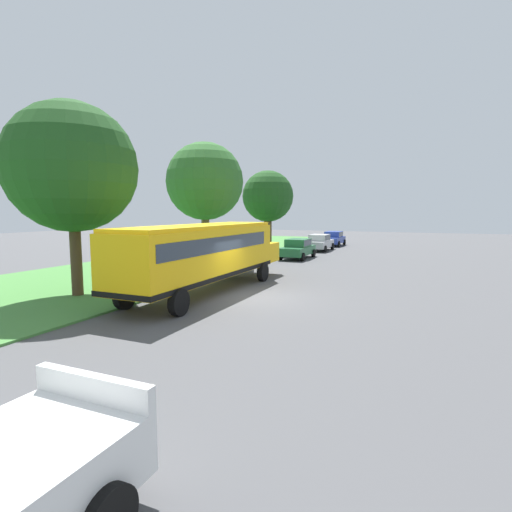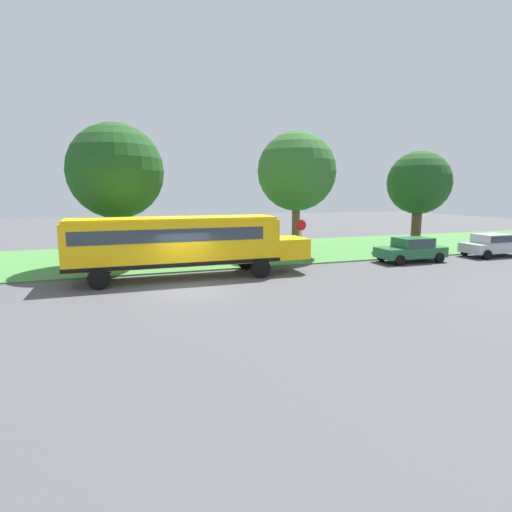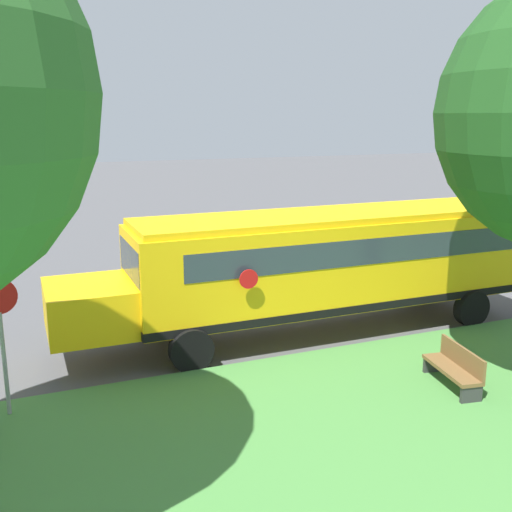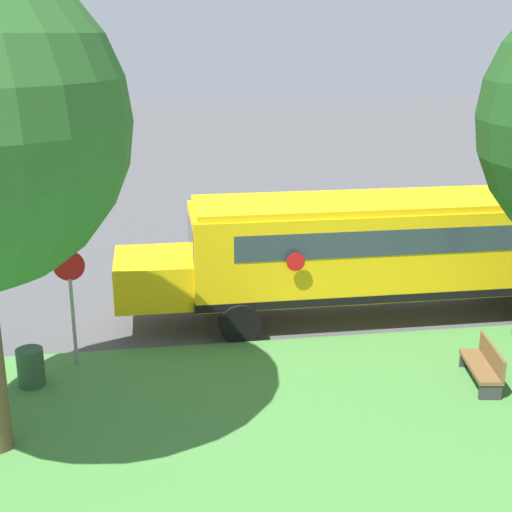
{
  "view_description": "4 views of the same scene",
  "coord_description": "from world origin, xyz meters",
  "px_view_note": "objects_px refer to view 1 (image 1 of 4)",
  "views": [
    {
      "loc": [
        6.83,
        -15.74,
        3.77
      ],
      "look_at": [
        -0.34,
        0.68,
        1.75
      ],
      "focal_mm": 28.0,
      "sensor_mm": 36.0,
      "label": 1
    },
    {
      "loc": [
        17.87,
        -2.89,
        4.42
      ],
      "look_at": [
        -1.47,
        3.71,
        1.14
      ],
      "focal_mm": 28.0,
      "sensor_mm": 36.0,
      "label": 2
    },
    {
      "loc": [
        -15.96,
        7.3,
        5.59
      ],
      "look_at": [
        -1.46,
        1.4,
        1.91
      ],
      "focal_mm": 42.0,
      "sensor_mm": 36.0,
      "label": 3
    },
    {
      "loc": [
        -19.58,
        5.92,
        7.23
      ],
      "look_at": [
        -2.26,
        3.29,
        1.67
      ],
      "focal_mm": 50.0,
      "sensor_mm": 36.0,
      "label": 4
    }
  ],
  "objects_px": {
    "car_silver_middle": "(320,242)",
    "trash_bin": "(233,260)",
    "car_blue_furthest": "(334,238)",
    "oak_tree_beside_bus": "(67,166)",
    "oak_tree_roadside_mid": "(204,182)",
    "oak_tree_far_end": "(268,197)",
    "stop_sign": "(239,242)",
    "school_bus": "(205,252)",
    "park_bench": "(121,280)",
    "car_green_nearest": "(298,248)"
  },
  "relations": [
    {
      "from": "car_green_nearest",
      "to": "stop_sign",
      "type": "height_order",
      "value": "stop_sign"
    },
    {
      "from": "car_green_nearest",
      "to": "car_silver_middle",
      "type": "distance_m",
      "value": 6.83
    },
    {
      "from": "oak_tree_far_end",
      "to": "park_bench",
      "type": "relative_size",
      "value": 4.5
    },
    {
      "from": "car_green_nearest",
      "to": "trash_bin",
      "type": "height_order",
      "value": "car_green_nearest"
    },
    {
      "from": "oak_tree_beside_bus",
      "to": "park_bench",
      "type": "bearing_deg",
      "value": 72.49
    },
    {
      "from": "oak_tree_beside_bus",
      "to": "park_bench",
      "type": "height_order",
      "value": "oak_tree_beside_bus"
    },
    {
      "from": "oak_tree_beside_bus",
      "to": "car_green_nearest",
      "type": "bearing_deg",
      "value": 75.17
    },
    {
      "from": "car_green_nearest",
      "to": "oak_tree_far_end",
      "type": "relative_size",
      "value": 0.59
    },
    {
      "from": "car_blue_furthest",
      "to": "oak_tree_beside_bus",
      "type": "distance_m",
      "value": 31.32
    },
    {
      "from": "car_blue_furthest",
      "to": "park_bench",
      "type": "height_order",
      "value": "car_blue_furthest"
    },
    {
      "from": "car_silver_middle",
      "to": "stop_sign",
      "type": "distance_m",
      "value": 13.91
    },
    {
      "from": "trash_bin",
      "to": "stop_sign",
      "type": "bearing_deg",
      "value": -43.28
    },
    {
      "from": "oak_tree_beside_bus",
      "to": "stop_sign",
      "type": "height_order",
      "value": "oak_tree_beside_bus"
    },
    {
      "from": "car_green_nearest",
      "to": "trash_bin",
      "type": "bearing_deg",
      "value": -113.84
    },
    {
      "from": "park_bench",
      "to": "trash_bin",
      "type": "height_order",
      "value": "park_bench"
    },
    {
      "from": "car_blue_furthest",
      "to": "trash_bin",
      "type": "bearing_deg",
      "value": -98.1
    },
    {
      "from": "car_silver_middle",
      "to": "trash_bin",
      "type": "relative_size",
      "value": 4.89
    },
    {
      "from": "car_green_nearest",
      "to": "oak_tree_far_end",
      "type": "distance_m",
      "value": 6.94
    },
    {
      "from": "car_silver_middle",
      "to": "oak_tree_beside_bus",
      "type": "xyz_separation_m",
      "value": [
        -4.7,
        -24.58,
        4.79
      ]
    },
    {
      "from": "stop_sign",
      "to": "school_bus",
      "type": "bearing_deg",
      "value": -75.5
    },
    {
      "from": "car_green_nearest",
      "to": "oak_tree_far_end",
      "type": "height_order",
      "value": "oak_tree_far_end"
    },
    {
      "from": "car_green_nearest",
      "to": "trash_bin",
      "type": "xyz_separation_m",
      "value": [
        -2.7,
        -6.1,
        -0.43
      ]
    },
    {
      "from": "car_green_nearest",
      "to": "park_bench",
      "type": "height_order",
      "value": "car_green_nearest"
    },
    {
      "from": "park_bench",
      "to": "car_blue_furthest",
      "type": "bearing_deg",
      "value": 81.97
    },
    {
      "from": "school_bus",
      "to": "oak_tree_roadside_mid",
      "type": "xyz_separation_m",
      "value": [
        -5.28,
        8.75,
        3.86
      ]
    },
    {
      "from": "stop_sign",
      "to": "park_bench",
      "type": "relative_size",
      "value": 1.65
    },
    {
      "from": "car_blue_furthest",
      "to": "oak_tree_beside_bus",
      "type": "bearing_deg",
      "value": -98.73
    },
    {
      "from": "car_green_nearest",
      "to": "car_silver_middle",
      "type": "xyz_separation_m",
      "value": [
        0.0,
        6.83,
        0.0
      ]
    },
    {
      "from": "car_blue_furthest",
      "to": "car_silver_middle",
      "type": "bearing_deg",
      "value": -90.0
    },
    {
      "from": "oak_tree_beside_bus",
      "to": "trash_bin",
      "type": "relative_size",
      "value": 9.34
    },
    {
      "from": "car_silver_middle",
      "to": "trash_bin",
      "type": "xyz_separation_m",
      "value": [
        -2.7,
        -12.93,
        -0.43
      ]
    },
    {
      "from": "park_bench",
      "to": "trash_bin",
      "type": "bearing_deg",
      "value": 82.1
    },
    {
      "from": "oak_tree_far_end",
      "to": "trash_bin",
      "type": "xyz_separation_m",
      "value": [
        1.36,
        -9.88,
        -4.6
      ]
    },
    {
      "from": "car_blue_furthest",
      "to": "oak_tree_far_end",
      "type": "xyz_separation_m",
      "value": [
        -4.06,
        -9.06,
        4.18
      ]
    },
    {
      "from": "oak_tree_roadside_mid",
      "to": "park_bench",
      "type": "distance_m",
      "value": 11.09
    },
    {
      "from": "oak_tree_beside_bus",
      "to": "oak_tree_roadside_mid",
      "type": "distance_m",
      "value": 11.87
    },
    {
      "from": "car_blue_furthest",
      "to": "trash_bin",
      "type": "xyz_separation_m",
      "value": [
        -2.7,
        -18.94,
        -0.43
      ]
    },
    {
      "from": "car_green_nearest",
      "to": "park_bench",
      "type": "distance_m",
      "value": 16.07
    },
    {
      "from": "car_blue_furthest",
      "to": "oak_tree_beside_bus",
      "type": "relative_size",
      "value": 0.52
    },
    {
      "from": "oak_tree_roadside_mid",
      "to": "trash_bin",
      "type": "height_order",
      "value": "oak_tree_roadside_mid"
    },
    {
      "from": "car_silver_middle",
      "to": "oak_tree_roadside_mid",
      "type": "height_order",
      "value": "oak_tree_roadside_mid"
    },
    {
      "from": "school_bus",
      "to": "oak_tree_beside_bus",
      "type": "relative_size",
      "value": 1.48
    },
    {
      "from": "oak_tree_far_end",
      "to": "trash_bin",
      "type": "height_order",
      "value": "oak_tree_far_end"
    },
    {
      "from": "oak_tree_beside_bus",
      "to": "trash_bin",
      "type": "bearing_deg",
      "value": 80.25
    },
    {
      "from": "car_silver_middle",
      "to": "car_blue_furthest",
      "type": "bearing_deg",
      "value": 90.0
    },
    {
      "from": "school_bus",
      "to": "car_green_nearest",
      "type": "xyz_separation_m",
      "value": [
        -0.19,
        14.65,
        -1.05
      ]
    },
    {
      "from": "oak_tree_far_end",
      "to": "park_bench",
      "type": "height_order",
      "value": "oak_tree_far_end"
    },
    {
      "from": "oak_tree_beside_bus",
      "to": "oak_tree_far_end",
      "type": "height_order",
      "value": "oak_tree_beside_bus"
    },
    {
      "from": "car_green_nearest",
      "to": "car_blue_furthest",
      "type": "height_order",
      "value": "same"
    },
    {
      "from": "oak_tree_roadside_mid",
      "to": "stop_sign",
      "type": "bearing_deg",
      "value": -17.71
    }
  ]
}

